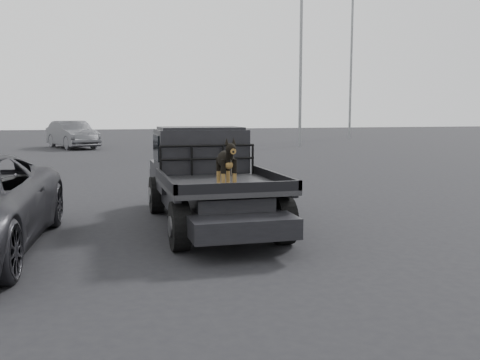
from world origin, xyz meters
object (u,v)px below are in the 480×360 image
object	(u,v)px
floodlight_far	(352,29)
floodlight_mid	(301,34)
distant_car_a	(72,134)
dog	(226,163)
flatbed_ute	(210,201)

from	to	relation	value
floodlight_far	floodlight_mid	bearing A→B (deg)	-131.96
floodlight_mid	floodlight_far	world-z (taller)	floodlight_far
floodlight_far	distant_car_a	bearing A→B (deg)	-162.48
floodlight_mid	dog	bearing A→B (deg)	-114.01
flatbed_ute	floodlight_mid	bearing A→B (deg)	64.66
floodlight_mid	floodlight_far	bearing A→B (deg)	48.04
flatbed_ute	floodlight_far	world-z (taller)	floodlight_far
distant_car_a	floodlight_far	bearing A→B (deg)	-3.53
flatbed_ute	floodlight_far	bearing A→B (deg)	59.30
dog	distant_car_a	xyz separation A→B (m)	(-3.34, 24.47, -0.50)
dog	distant_car_a	distance (m)	24.70
flatbed_ute	dog	size ratio (longest dim) A/B	7.30
dog	floodlight_far	size ratio (longest dim) A/B	0.05
distant_car_a	floodlight_far	distance (m)	23.35
flatbed_ute	floodlight_mid	size ratio (longest dim) A/B	0.44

